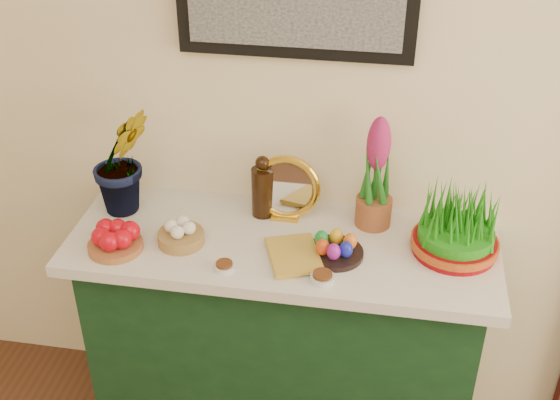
# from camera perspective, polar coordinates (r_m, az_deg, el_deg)

# --- Properties ---
(sideboard) EXTENTS (1.30, 0.45, 0.85)m
(sideboard) POSITION_cam_1_polar(r_m,az_deg,el_deg) (2.60, 0.19, -11.55)
(sideboard) COLOR #153A1B
(sideboard) RESTS_ON ground
(tablecloth) EXTENTS (1.40, 0.55, 0.04)m
(tablecloth) POSITION_cam_1_polar(r_m,az_deg,el_deg) (2.31, 0.21, -3.55)
(tablecloth) COLOR silver
(tablecloth) RESTS_ON sideboard
(hyacinth_green) EXTENTS (0.33, 0.33, 0.50)m
(hyacinth_green) POSITION_cam_1_polar(r_m,az_deg,el_deg) (2.39, -12.84, 4.43)
(hyacinth_green) COLOR #1F691C
(hyacinth_green) RESTS_ON tablecloth
(apple_bowl) EXTENTS (0.23, 0.23, 0.09)m
(apple_bowl) POSITION_cam_1_polar(r_m,az_deg,el_deg) (2.29, -13.29, -3.15)
(apple_bowl) COLOR #9B592F
(apple_bowl) RESTS_ON tablecloth
(garlic_basket) EXTENTS (0.20, 0.20, 0.08)m
(garlic_basket) POSITION_cam_1_polar(r_m,az_deg,el_deg) (2.29, -8.08, -2.76)
(garlic_basket) COLOR #AE8646
(garlic_basket) RESTS_ON tablecloth
(vinegar_cruet) EXTENTS (0.08, 0.08, 0.22)m
(vinegar_cruet) POSITION_cam_1_polar(r_m,az_deg,el_deg) (2.37, -1.41, 0.89)
(vinegar_cruet) COLOR black
(vinegar_cruet) RESTS_ON tablecloth
(mirror) EXTENTS (0.23, 0.06, 0.23)m
(mirror) POSITION_cam_1_polar(r_m,az_deg,el_deg) (2.35, 0.51, 0.95)
(mirror) COLOR gold
(mirror) RESTS_ON tablecloth
(book) EXTENTS (0.20, 0.24, 0.03)m
(book) POSITION_cam_1_polar(r_m,az_deg,el_deg) (2.20, -0.85, -4.68)
(book) COLOR gold
(book) RESTS_ON tablecloth
(spice_dish_left) EXTENTS (0.06, 0.06, 0.03)m
(spice_dish_left) POSITION_cam_1_polar(r_m,az_deg,el_deg) (2.17, -4.54, -5.39)
(spice_dish_left) COLOR silver
(spice_dish_left) RESTS_ON tablecloth
(spice_dish_right) EXTENTS (0.07, 0.07, 0.03)m
(spice_dish_right) POSITION_cam_1_polar(r_m,az_deg,el_deg) (2.12, 3.47, -6.29)
(spice_dish_right) COLOR silver
(spice_dish_right) RESTS_ON tablecloth
(egg_plate) EXTENTS (0.24, 0.24, 0.08)m
(egg_plate) POSITION_cam_1_polar(r_m,az_deg,el_deg) (2.22, 4.48, -3.94)
(egg_plate) COLOR black
(egg_plate) RESTS_ON tablecloth
(hyacinth_pink) EXTENTS (0.12, 0.12, 0.40)m
(hyacinth_pink) POSITION_cam_1_polar(r_m,az_deg,el_deg) (2.30, 7.81, 1.78)
(hyacinth_pink) COLOR brown
(hyacinth_pink) RESTS_ON tablecloth
(wheatgrass_sabzeh) EXTENTS (0.28, 0.28, 0.22)m
(wheatgrass_sabzeh) POSITION_cam_1_polar(r_m,az_deg,el_deg) (2.26, 14.21, -2.04)
(wheatgrass_sabzeh) COLOR maroon
(wheatgrass_sabzeh) RESTS_ON tablecloth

